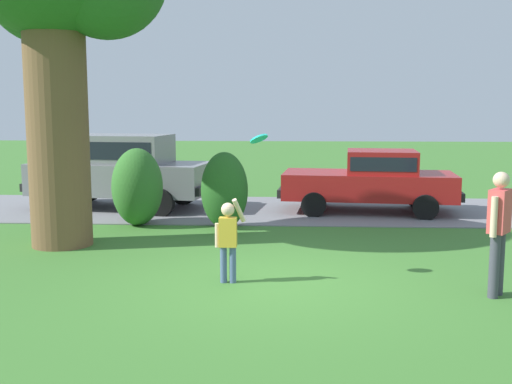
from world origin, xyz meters
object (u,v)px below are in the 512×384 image
at_px(parked_suv, 120,167).
at_px(frisbee, 259,139).
at_px(child_thrower, 228,236).
at_px(adult_onlooker, 499,227).
at_px(parked_sedan, 372,179).

distance_m(parked_suv, frisbee, 7.58).
bearing_deg(child_thrower, frisbee, 28.08).
xyz_separation_m(frisbee, adult_onlooker, (3.33, -0.71, -1.16)).
bearing_deg(parked_sedan, adult_onlooker, -83.46).
height_order(parked_suv, frisbee, frisbee).
xyz_separation_m(child_thrower, adult_onlooker, (3.77, -0.47, 0.27)).
relative_size(child_thrower, frisbee, 4.29).
bearing_deg(parked_sedan, frisbee, -112.16).
distance_m(frisbee, adult_onlooker, 3.60).
xyz_separation_m(parked_sedan, child_thrower, (-2.98, -6.46, -0.13)).
distance_m(parked_sedan, child_thrower, 7.12).
bearing_deg(adult_onlooker, child_thrower, 172.88).
relative_size(parked_suv, child_thrower, 3.80).
height_order(parked_suv, child_thrower, parked_suv).
bearing_deg(frisbee, parked_sedan, 67.84).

